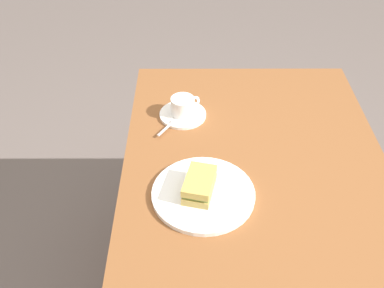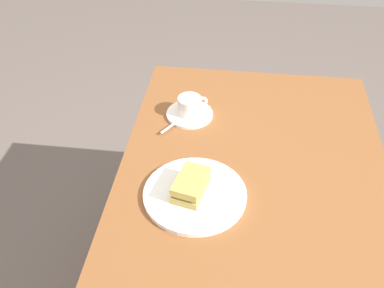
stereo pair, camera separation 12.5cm
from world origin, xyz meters
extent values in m
cube|color=brown|center=(0.00, 0.00, 0.72)|extent=(1.10, 0.77, 0.04)
cylinder|color=brown|center=(0.47, -0.31, 0.35)|extent=(0.08, 0.08, 0.70)
cylinder|color=brown|center=(0.47, 0.31, 0.35)|extent=(0.08, 0.08, 0.70)
cylinder|color=white|center=(-0.11, 0.16, 0.74)|extent=(0.28, 0.28, 0.01)
cube|color=tan|center=(-0.10, 0.17, 0.76)|extent=(0.13, 0.10, 0.02)
cube|color=olive|center=(-0.10, 0.17, 0.78)|extent=(0.12, 0.09, 0.01)
cube|color=tan|center=(-0.10, 0.17, 0.79)|extent=(0.13, 0.10, 0.02)
cylinder|color=white|center=(0.25, 0.22, 0.74)|extent=(0.15, 0.15, 0.01)
cylinder|color=white|center=(0.25, 0.22, 0.78)|extent=(0.08, 0.08, 0.06)
cylinder|color=#B1724E|center=(0.25, 0.22, 0.80)|extent=(0.07, 0.07, 0.01)
torus|color=white|center=(0.28, 0.18, 0.78)|extent=(0.03, 0.04, 0.04)
cube|color=silver|center=(0.17, 0.27, 0.75)|extent=(0.07, 0.05, 0.00)
ellipsoid|color=silver|center=(0.21, 0.25, 0.75)|extent=(0.03, 0.03, 0.01)
camera|label=1|loc=(-0.93, 0.19, 1.62)|focal=41.64mm
camera|label=2|loc=(-0.92, 0.06, 1.62)|focal=41.64mm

